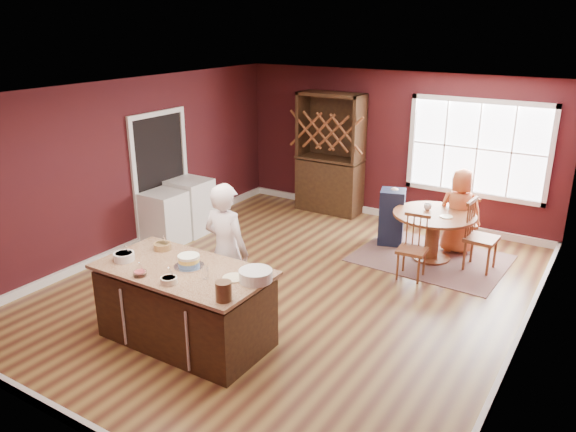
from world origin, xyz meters
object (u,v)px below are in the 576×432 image
(kitchen_island, at_px, (185,307))
(chair_north, at_px, (464,221))
(baker, at_px, (226,251))
(dining_table, at_px, (433,227))
(high_chair, at_px, (392,216))
(chair_south, at_px, (412,248))
(hutch, at_px, (330,154))
(toddler, at_px, (397,196))
(dryer, at_px, (191,206))
(chair_east, at_px, (482,236))
(layer_cake, at_px, (189,261))
(seated_woman, at_px, (459,211))
(washer, at_px, (165,218))

(kitchen_island, distance_m, chair_north, 4.91)
(kitchen_island, height_order, baker, baker)
(dining_table, bearing_deg, high_chair, 161.60)
(chair_south, bearing_deg, kitchen_island, -122.83)
(kitchen_island, xyz_separation_m, high_chair, (0.86, 4.07, 0.05))
(dining_table, distance_m, hutch, 2.81)
(kitchen_island, xyz_separation_m, baker, (0.02, 0.76, 0.42))
(toddler, distance_m, dryer, 3.53)
(high_chair, relative_size, toddler, 3.73)
(dining_table, relative_size, chair_south, 1.32)
(kitchen_island, relative_size, chair_east, 1.85)
(hutch, bearing_deg, baker, -78.89)
(high_chair, height_order, hutch, hutch)
(dining_table, distance_m, high_chair, 0.83)
(toddler, relative_size, hutch, 0.11)
(chair_north, xyz_separation_m, hutch, (-2.74, 0.50, 0.68))
(baker, distance_m, toddler, 3.51)
(layer_cake, height_order, chair_south, layer_cake)
(seated_woman, bearing_deg, chair_east, 120.80)
(dryer, bearing_deg, baker, -40.01)
(chair_south, xyz_separation_m, dryer, (-3.93, -0.26, -0.00))
(chair_east, distance_m, dryer, 4.81)
(washer, bearing_deg, dining_table, 23.56)
(dining_table, bearing_deg, seated_woman, 64.35)
(chair_east, relative_size, chair_north, 1.19)
(hutch, bearing_deg, washer, -117.05)
(seated_woman, relative_size, washer, 1.54)
(dining_table, xyz_separation_m, high_chair, (-0.78, 0.26, -0.05))
(chair_north, bearing_deg, chair_east, 97.20)
(dining_table, bearing_deg, washer, -156.44)
(kitchen_island, bearing_deg, dryer, 130.41)
(chair_south, bearing_deg, toddler, 117.06)
(chair_south, relative_size, toddler, 3.63)
(toddler, bearing_deg, layer_cake, -101.87)
(layer_cake, bearing_deg, washer, 139.46)
(kitchen_island, relative_size, hutch, 0.88)
(toddler, height_order, hutch, hutch)
(chair_north, bearing_deg, layer_cake, 41.86)
(chair_east, height_order, toddler, chair_east)
(baker, relative_size, chair_north, 1.90)
(chair_south, height_order, washer, chair_south)
(baker, distance_m, seated_woman, 4.01)
(seated_woman, bearing_deg, washer, 14.49)
(washer, bearing_deg, seated_woman, 27.96)
(seated_woman, relative_size, hutch, 0.60)
(chair_east, height_order, chair_north, chair_east)
(toddler, height_order, dryer, dryer)
(dining_table, relative_size, dryer, 1.33)
(baker, relative_size, hutch, 0.76)
(dining_table, height_order, toddler, toddler)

